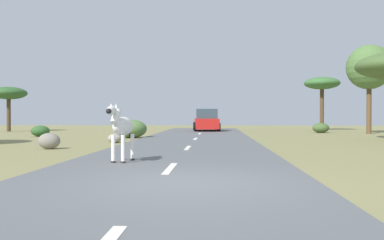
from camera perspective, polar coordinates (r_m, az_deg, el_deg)
ground_plane at (r=7.63m, az=-1.16°, el=-9.11°), size 90.00×90.00×0.00m
road at (r=7.68m, az=-4.75°, el=-8.86°), size 6.00×64.00×0.05m
lane_markings at (r=6.70m, az=-5.96°, el=-10.02°), size 0.16×56.00×0.01m
zebra_0 at (r=11.06m, az=-9.77°, el=-1.00°), size 0.58×1.64×1.55m
car_0 at (r=32.67m, az=2.00°, el=-0.11°), size 2.27×4.46×1.74m
tree_0 at (r=31.20m, az=23.49°, el=6.72°), size 3.10×3.10×6.20m
tree_1 at (r=36.50m, az=17.69°, el=4.78°), size 2.98×2.98×4.54m
tree_3 at (r=35.71m, az=-24.23°, el=3.36°), size 2.84×2.84×3.56m
bush_0 at (r=26.48m, az=-20.41°, el=-1.45°), size 1.12×1.01×0.67m
bush_2 at (r=31.40m, az=17.54°, el=-1.07°), size 1.20×1.08×0.72m
bush_3 at (r=23.57m, az=-8.41°, el=-1.22°), size 1.73×1.56×1.04m
rock_0 at (r=16.56m, az=-19.31°, el=-2.78°), size 0.85×0.64×0.62m
rock_1 at (r=19.48m, az=-10.71°, el=-2.52°), size 0.67×0.68×0.43m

